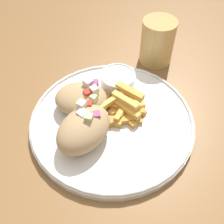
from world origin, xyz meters
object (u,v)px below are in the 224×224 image
pita_sandwich_far (82,98)px  water_glass (157,44)px  fries_pile (123,108)px  plate (112,120)px  sauce_ramekin (118,80)px  pita_sandwich_near (84,129)px

pita_sandwich_far → water_glass: (0.18, 0.15, 0.01)m
fries_pile → pita_sandwich_far: bearing=163.8°
plate → water_glass: size_ratio=3.03×
plate → water_glass: (0.12, 0.18, 0.04)m
fries_pile → water_glass: bearing=59.0°
sauce_ramekin → water_glass: 0.14m
plate → pita_sandwich_near: pita_sandwich_near is taller
plate → pita_sandwich_near: (-0.05, -0.04, 0.03)m
plate → fries_pile: (0.02, 0.01, 0.02)m
pita_sandwich_far → fries_pile: size_ratio=1.05×
pita_sandwich_near → fries_pile: pita_sandwich_near is taller
water_glass → fries_pile: bearing=-121.0°
pita_sandwich_far → water_glass: bearing=49.2°
pita_sandwich_near → pita_sandwich_far: pita_sandwich_near is taller
pita_sandwich_near → water_glass: size_ratio=1.31×
sauce_ramekin → water_glass: (0.10, 0.10, 0.01)m
sauce_ramekin → plate: bearing=-103.7°
pita_sandwich_far → fries_pile: bearing=-6.5°
fries_pile → sauce_ramekin: size_ratio=1.47×
sauce_ramekin → pita_sandwich_near: bearing=-120.7°
pita_sandwich_near → water_glass: water_glass is taller
plate → fries_pile: fries_pile is taller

